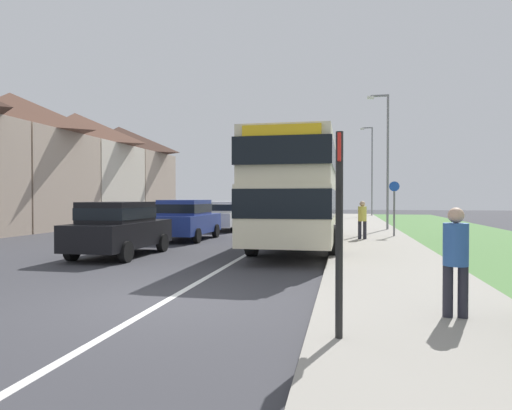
# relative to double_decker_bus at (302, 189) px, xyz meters

# --- Properties ---
(ground_plane) EXTENTS (120.00, 120.00, 0.00)m
(ground_plane) POSITION_rel_double_decker_bus_xyz_m (-1.49, -9.19, -2.14)
(ground_plane) COLOR #38383D
(lane_marking_centre) EXTENTS (0.14, 60.00, 0.01)m
(lane_marking_centre) POSITION_rel_double_decker_bus_xyz_m (-1.49, -1.19, -2.14)
(lane_marking_centre) COLOR silver
(lane_marking_centre) RESTS_ON ground_plane
(pavement_near_side) EXTENTS (3.20, 68.00, 0.12)m
(pavement_near_side) POSITION_rel_double_decker_bus_xyz_m (2.71, -3.19, -2.08)
(pavement_near_side) COLOR gray
(pavement_near_side) RESTS_ON ground_plane
(double_decker_bus) EXTENTS (2.80, 10.90, 3.70)m
(double_decker_bus) POSITION_rel_double_decker_bus_xyz_m (0.00, 0.00, 0.00)
(double_decker_bus) COLOR beige
(double_decker_bus) RESTS_ON ground_plane
(parked_car_black) EXTENTS (1.87, 4.06, 1.68)m
(parked_car_black) POSITION_rel_double_decker_bus_xyz_m (-5.24, -3.88, -1.22)
(parked_car_black) COLOR black
(parked_car_black) RESTS_ON ground_plane
(parked_car_blue) EXTENTS (2.01, 4.19, 1.71)m
(parked_car_blue) POSITION_rel_double_decker_bus_xyz_m (-5.08, 1.51, -1.21)
(parked_car_blue) COLOR navy
(parked_car_blue) RESTS_ON ground_plane
(parked_car_white) EXTENTS (1.94, 4.00, 1.60)m
(parked_car_white) POSITION_rel_double_decker_bus_xyz_m (-4.97, 7.00, -1.26)
(parked_car_white) COLOR silver
(parked_car_white) RESTS_ON ground_plane
(pedestrian_at_stop) EXTENTS (0.34, 0.34, 1.67)m
(pedestrian_at_stop) POSITION_rel_double_decker_bus_xyz_m (3.11, -9.73, -1.17)
(pedestrian_at_stop) COLOR #23232D
(pedestrian_at_stop) RESTS_ON ground_plane
(pedestrian_walking_away) EXTENTS (0.34, 0.34, 1.67)m
(pedestrian_walking_away) POSITION_rel_double_decker_bus_xyz_m (2.26, 2.12, -1.17)
(pedestrian_walking_away) COLOR #23232D
(pedestrian_walking_away) RESTS_ON ground_plane
(bus_stop_sign) EXTENTS (0.09, 0.52, 2.60)m
(bus_stop_sign) POSITION_rel_double_decker_bus_xyz_m (1.51, -10.97, -0.60)
(bus_stop_sign) COLOR black
(bus_stop_sign) RESTS_ON ground_plane
(cycle_route_sign) EXTENTS (0.44, 0.08, 2.52)m
(cycle_route_sign) POSITION_rel_double_decker_bus_xyz_m (3.69, 3.87, -0.72)
(cycle_route_sign) COLOR slate
(cycle_route_sign) RESTS_ON ground_plane
(street_lamp_mid) EXTENTS (1.14, 0.20, 7.28)m
(street_lamp_mid) POSITION_rel_double_decker_bus_xyz_m (3.68, 8.11, 2.05)
(street_lamp_mid) COLOR slate
(street_lamp_mid) RESTS_ON ground_plane
(street_lamp_far) EXTENTS (1.14, 0.20, 8.42)m
(street_lamp_far) POSITION_rel_double_decker_bus_xyz_m (3.93, 26.61, 2.63)
(street_lamp_far) COLOR slate
(street_lamp_far) RESTS_ON ground_plane
(house_terrace_far_side) EXTENTS (7.78, 24.82, 7.84)m
(house_terrace_far_side) POSITION_rel_double_decker_bus_xyz_m (-17.34, 8.93, 1.78)
(house_terrace_far_side) COLOR tan
(house_terrace_far_side) RESTS_ON ground_plane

